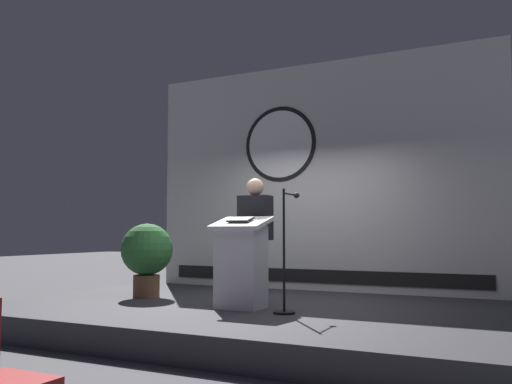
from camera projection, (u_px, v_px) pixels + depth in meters
ground_plane at (267, 330)px, 6.52m from camera, size 40.00×40.00×0.00m
stage_platform at (267, 318)px, 6.53m from camera, size 6.40×4.00×0.30m
banner_display at (316, 176)px, 8.34m from camera, size 5.54×0.12×3.53m
podium at (241, 263)px, 6.30m from camera, size 0.64×0.50×1.08m
speaker_person at (255, 239)px, 6.77m from camera, size 0.40×0.26×1.57m
microphone_stand at (286, 269)px, 5.95m from camera, size 0.24×0.54×1.37m
potted_plant at (147, 253)px, 7.41m from camera, size 0.71×0.71×1.01m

